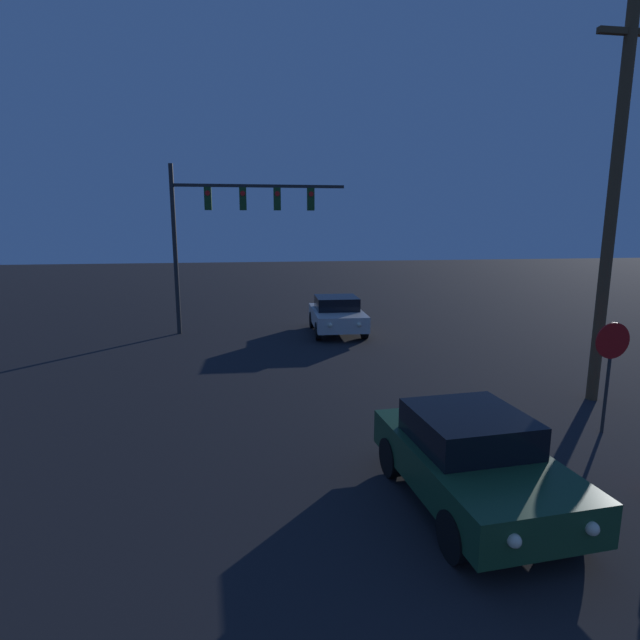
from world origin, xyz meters
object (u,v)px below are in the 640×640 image
object	(u,v)px
car_far	(337,314)
stop_sign	(611,356)
car_near	(472,459)
traffic_signal_mast	(229,216)
utility_pole	(613,201)

from	to	relation	value
car_far	stop_sign	world-z (taller)	stop_sign
car_far	stop_sign	bearing A→B (deg)	111.85
car_near	car_far	distance (m)	13.06
car_far	stop_sign	distance (m)	11.56
car_near	traffic_signal_mast	size ratio (longest dim) A/B	0.58
car_far	stop_sign	size ratio (longest dim) A/B	1.63
car_far	traffic_signal_mast	bearing A→B (deg)	-8.70
stop_sign	car_far	bearing A→B (deg)	109.74
car_near	utility_pole	world-z (taller)	utility_pole
car_near	utility_pole	size ratio (longest dim) A/B	0.41
utility_pole	car_far	bearing A→B (deg)	119.76
traffic_signal_mast	car_far	bearing A→B (deg)	-10.81
car_near	car_far	bearing A→B (deg)	-95.34
car_near	utility_pole	bearing A→B (deg)	-146.26
car_far	car_near	bearing A→B (deg)	91.14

